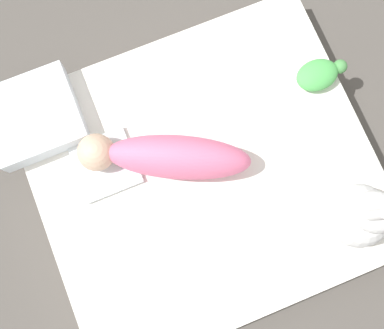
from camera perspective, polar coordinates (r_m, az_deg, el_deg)
ground_plane at (r=1.79m, az=1.48°, el=-1.81°), size 12.00×12.00×0.00m
bed_mattress at (r=1.71m, az=1.55°, el=-1.40°), size 1.21×1.08×0.16m
burp_cloth at (r=1.65m, az=-10.91°, el=-0.04°), size 0.21×0.22×0.02m
swaddled_baby at (r=1.55m, az=-3.29°, el=1.02°), size 0.58×0.37×0.17m
pillow at (r=1.73m, az=-19.40°, el=5.74°), size 0.32×0.30×0.09m
bunny_plush at (r=1.57m, az=20.61°, el=-5.98°), size 0.22×0.22×0.41m
turtle_plush at (r=1.75m, az=15.88°, el=10.97°), size 0.20×0.12×0.07m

